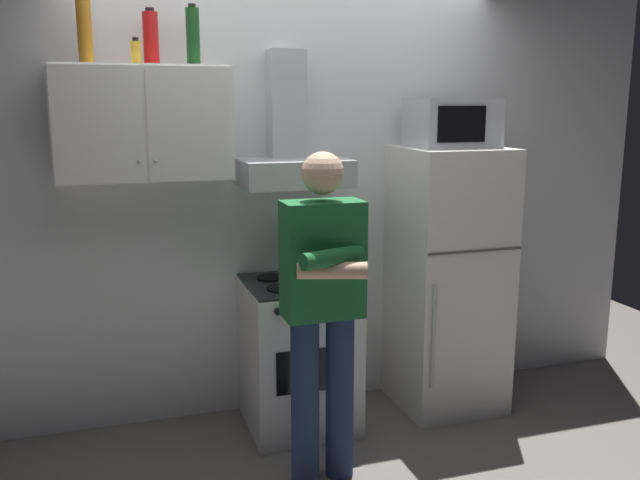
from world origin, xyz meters
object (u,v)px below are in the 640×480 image
object	(u,v)px
person_standing	(323,306)
microwave	(452,123)
refrigerator	(448,279)
cooking_pot	(327,274)
stove_oven	(299,354)
range_hood	(291,150)
upper_cabinet	(143,124)
bottle_spice_jar	(136,52)
bottle_soda_red	(151,38)
bottle_wine_green	(193,36)
bottle_liquor_amber	(85,31)

from	to	relation	value
person_standing	microwave	bearing A→B (deg)	32.00
refrigerator	cooking_pot	distance (m)	0.84
stove_oven	microwave	world-z (taller)	microwave
range_hood	person_standing	bearing A→B (deg)	-93.91
upper_cabinet	range_hood	xyz separation A→B (m)	(0.80, 0.00, -0.15)
microwave	bottle_spice_jar	distance (m)	1.81
refrigerator	bottle_soda_red	xyz separation A→B (m)	(-1.69, 0.15, 1.39)
stove_oven	cooking_pot	size ratio (longest dim) A/B	3.05
bottle_wine_green	bottle_spice_jar	size ratio (longest dim) A/B	2.35
bottle_spice_jar	bottle_soda_red	bearing A→B (deg)	35.87
bottle_spice_jar	bottle_liquor_amber	bearing A→B (deg)	174.04
stove_oven	bottle_spice_jar	world-z (taller)	bottle_spice_jar
bottle_spice_jar	stove_oven	bearing A→B (deg)	-6.35
bottle_wine_green	range_hood	bearing A→B (deg)	-0.47
upper_cabinet	bottle_spice_jar	distance (m)	0.36
range_hood	cooking_pot	world-z (taller)	range_hood
cooking_pot	bottle_soda_red	world-z (taller)	bottle_soda_red
upper_cabinet	bottle_spice_jar	xyz separation A→B (m)	(-0.02, -0.03, 0.36)
cooking_pot	person_standing	bearing A→B (deg)	-110.30
refrigerator	bottle_liquor_amber	xyz separation A→B (m)	(-2.01, 0.12, 1.40)
cooking_pot	bottle_soda_red	xyz separation A→B (m)	(-0.87, 0.27, 1.26)
microwave	bottle_spice_jar	xyz separation A→B (m)	(-1.77, 0.07, 0.37)
upper_cabinet	cooking_pot	xyz separation A→B (m)	(0.93, -0.24, -0.82)
cooking_pot	bottle_spice_jar	bearing A→B (deg)	167.51
refrigerator	cooking_pot	bearing A→B (deg)	-171.68
upper_cabinet	stove_oven	size ratio (longest dim) A/B	1.03
upper_cabinet	bottle_spice_jar	size ratio (longest dim) A/B	6.85
range_hood	refrigerator	bearing A→B (deg)	-7.55
microwave	bottle_soda_red	size ratio (longest dim) A/B	1.69
stove_oven	refrigerator	size ratio (longest dim) A/B	0.55
microwave	person_standing	world-z (taller)	microwave
stove_oven	bottle_wine_green	xyz separation A→B (m)	(-0.52, 0.13, 1.77)
range_hood	cooking_pot	xyz separation A→B (m)	(0.13, -0.25, -0.67)
bottle_liquor_amber	bottle_soda_red	distance (m)	0.32
microwave	bottle_soda_red	distance (m)	1.75
microwave	bottle_liquor_amber	distance (m)	2.06
microwave	bottle_liquor_amber	size ratio (longest dim) A/B	1.49
person_standing	bottle_spice_jar	world-z (taller)	bottle_spice_jar
refrigerator	bottle_spice_jar	size ratio (longest dim) A/B	12.18
cooking_pot	bottle_wine_green	world-z (taller)	bottle_wine_green
range_hood	refrigerator	size ratio (longest dim) A/B	0.47
refrigerator	microwave	bearing A→B (deg)	90.90
upper_cabinet	bottle_spice_jar	bearing A→B (deg)	-119.17
upper_cabinet	range_hood	bearing A→B (deg)	0.09
stove_oven	bottle_soda_red	bearing A→B (deg)	168.51
bottle_liquor_amber	cooking_pot	bearing A→B (deg)	-11.19
upper_cabinet	bottle_liquor_amber	xyz separation A→B (m)	(-0.26, -0.01, 0.45)
bottle_wine_green	microwave	bearing A→B (deg)	-4.34
range_hood	refrigerator	xyz separation A→B (m)	(0.95, -0.13, -0.80)
range_hood	bottle_soda_red	bearing A→B (deg)	178.19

